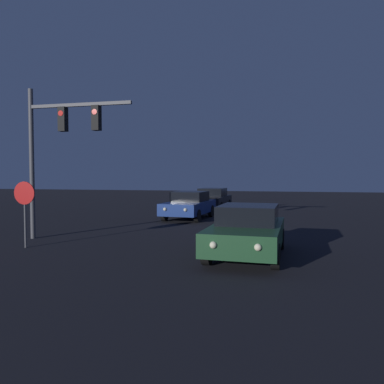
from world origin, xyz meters
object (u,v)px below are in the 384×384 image
car_near (248,230)px  car_mid (189,205)px  car_far (212,199)px  stop_sign (25,201)px  traffic_signal_mast (56,139)px

car_near → car_mid: (-4.00, 9.04, 0.00)m
car_far → car_mid: bearing=90.4°
car_far → stop_sign: stop_sign is taller
stop_sign → traffic_signal_mast: bearing=86.0°
car_far → traffic_signal_mast: size_ratio=0.81×
car_near → traffic_signal_mast: (-7.28, 1.30, 3.02)m
car_mid → stop_sign: size_ratio=2.10×
traffic_signal_mast → stop_sign: 2.81m
car_mid → traffic_signal_mast: size_ratio=0.82×
traffic_signal_mast → stop_sign: bearing=-94.0°
car_far → traffic_signal_mast: bearing=78.5°
car_near → car_far: (-3.70, 14.59, 0.00)m
car_near → stop_sign: 7.44m
car_mid → traffic_signal_mast: 8.93m
car_mid → car_near: bearing=118.4°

